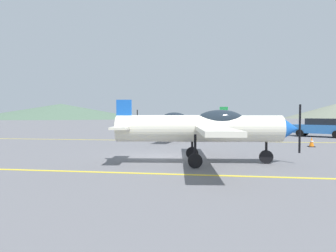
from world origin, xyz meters
TOP-DOWN VIEW (x-y plane):
  - ground_plane at (0.00, 0.00)m, footprint 400.00×400.00m
  - apron_line_near at (0.00, -3.39)m, footprint 80.00×0.16m
  - apron_line_far at (0.00, 8.55)m, footprint 80.00×0.16m
  - airplane_near at (1.81, -1.12)m, footprint 7.36×8.45m
  - airplane_mid at (-0.12, 9.56)m, footprint 7.37×8.45m
  - car_sedan at (11.71, 14.16)m, footprint 4.61×3.78m
  - traffic_cone_front at (8.10, 5.67)m, footprint 0.36×0.36m
  - hill_left at (-73.45, 127.19)m, footprint 85.85×85.85m

SIDE VIEW (x-z plane):
  - ground_plane at x=0.00m, z-range 0.00..0.00m
  - apron_line_near at x=0.00m, z-range 0.00..0.01m
  - apron_line_far at x=0.00m, z-range 0.00..0.01m
  - traffic_cone_front at x=8.10m, z-range -0.01..0.58m
  - car_sedan at x=11.71m, z-range 0.03..1.65m
  - airplane_near at x=1.81m, z-range 0.16..2.68m
  - airplane_mid at x=-0.12m, z-range 0.16..2.68m
  - hill_left at x=-73.45m, z-range 0.00..7.76m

